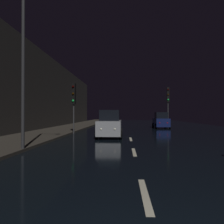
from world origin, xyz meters
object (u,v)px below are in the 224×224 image
Objects in this scene: car_parked_right_far at (161,121)px; car_approaching_headlights at (110,125)px; traffic_light_far_left at (74,97)px; traffic_light_far_right at (168,98)px; streetlamp_overhead at (32,36)px.

car_approaching_headlights is at bearing 153.81° from car_parked_right_far.
car_approaching_headlights is at bearing 57.85° from traffic_light_far_left.
traffic_light_far_right reaches higher than car_approaching_headlights.
streetlamp_overhead is at bearing 154.30° from car_parked_right_far.
traffic_light_far_left is 13.18m from traffic_light_far_right.
traffic_light_far_right is at bearing 136.65° from traffic_light_far_left.
car_approaching_headlights is at bearing -26.67° from traffic_light_far_right.
streetlamp_overhead reaches higher than traffic_light_far_left.
streetlamp_overhead is 8.96m from car_approaching_headlights.
traffic_light_far_right is (10.07, 8.49, 0.49)m from traffic_light_far_left.
traffic_light_far_left is at bearing 134.26° from car_parked_right_far.
traffic_light_far_left is 0.88× the size of traffic_light_far_right.
streetlamp_overhead is at bearing -24.85° from car_approaching_headlights.
traffic_light_far_right is 13.35m from car_approaching_headlights.
streetlamp_overhead is at bearing -24.61° from traffic_light_far_right.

